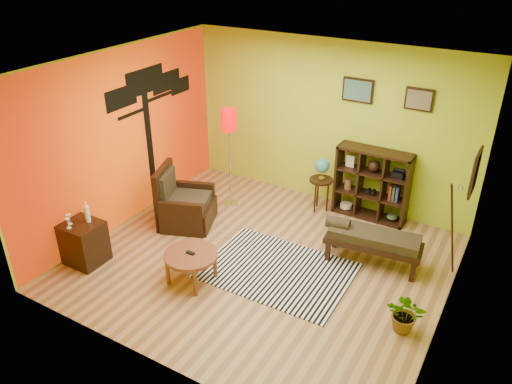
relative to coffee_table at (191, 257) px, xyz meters
The scene contains 11 objects.
ground 1.13m from the coffee_table, 55.16° to the left, with size 5.00×5.00×0.00m, color #AD7E50.
room_shell 1.75m from the coffee_table, 59.89° to the left, with size 5.04×4.54×2.82m.
zebra_rug 1.25m from the coffee_table, 40.97° to the left, with size 2.02×1.47×0.01m, color white.
coffee_table is the anchor object (origin of this frame).
armchair 1.56m from the coffee_table, 131.38° to the left, with size 1.03×1.02×0.98m.
side_cabinet 1.64m from the coffee_table, 165.91° to the right, with size 0.53×0.48×0.94m.
floor_lamp 2.43m from the coffee_table, 108.87° to the left, with size 0.26×0.26×1.73m.
globe_table 2.80m from the coffee_table, 75.26° to the left, with size 0.39×0.39×0.95m.
cube_shelf 3.28m from the coffee_table, 62.35° to the left, with size 1.20×0.35×1.20m.
bench 2.54m from the coffee_table, 39.96° to the left, with size 1.40×0.63×0.63m.
potted_plant 2.83m from the coffee_table, 10.40° to the left, with size 0.45×0.50×0.39m, color #26661E.
Camera 1 is at (2.92, -5.18, 4.26)m, focal length 35.00 mm.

